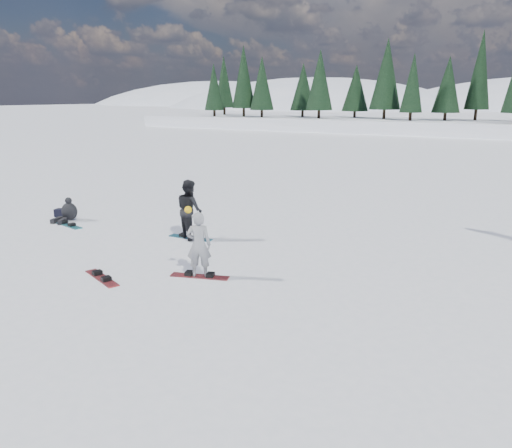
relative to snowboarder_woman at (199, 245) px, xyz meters
The scene contains 10 objects.
ground 1.05m from the snowboarder_woman, 116.66° to the left, with size 420.00×420.00×0.00m, color white.
alpine_backdrop 190.67m from the snowboarder_woman, 93.62° to the left, with size 412.50×227.00×53.20m.
snowboarder_woman is the anchor object (origin of this frame).
snowboarder_man 3.60m from the snowboarder_woman, 130.52° to the left, with size 0.92×0.72×1.90m, color black.
seated_rider 8.02m from the snowboarder_woman, 162.40° to the left, with size 0.75×1.10×0.85m.
gear_bag 8.78m from the snowboarder_woman, 162.20° to the left, with size 0.45×0.30×0.30m, color black.
snowboard_woman 0.84m from the snowboarder_woman, 30.96° to the left, with size 1.50×0.28×0.03m, color maroon.
snowboard_man 3.69m from the snowboarder_woman, 130.52° to the left, with size 1.50×0.28×0.03m, color #165F79.
snowboard_loose_b 2.58m from the snowboarder_woman, 147.58° to the right, with size 1.50×0.28×0.03m, color maroon.
snowboard_loose_c 7.37m from the snowboarder_woman, 164.99° to the left, with size 1.50×0.28×0.03m, color teal.
Camera 1 is at (7.37, -10.14, 4.44)m, focal length 35.00 mm.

